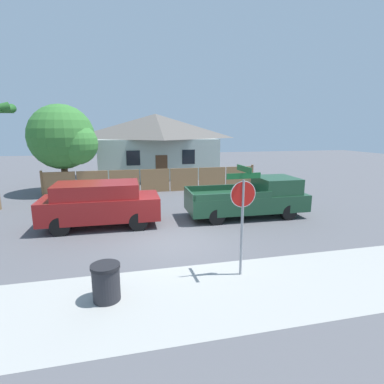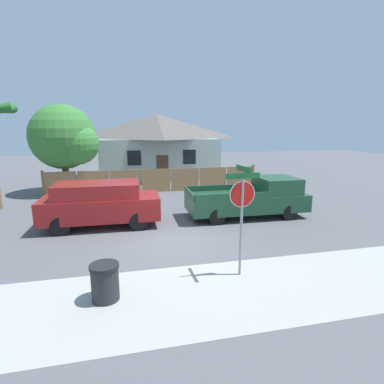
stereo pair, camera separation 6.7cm
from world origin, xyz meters
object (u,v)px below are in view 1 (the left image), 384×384
object	(u,v)px
house	(156,144)
stop_sign	(243,203)
red_suv	(100,203)
orange_pickup	(252,198)
trash_bin	(106,282)
oak_tree	(65,139)

from	to	relation	value
house	stop_sign	world-z (taller)	house
red_suv	orange_pickup	world-z (taller)	red_suv
stop_sign	house	bearing A→B (deg)	88.60
house	red_suv	distance (m)	14.39
stop_sign	trash_bin	size ratio (longest dim) A/B	3.40
oak_tree	red_suv	distance (m)	8.16
house	oak_tree	xyz separation A→B (m)	(-6.25, -6.34, 0.67)
orange_pickup	stop_sign	bearing A→B (deg)	-115.96
stop_sign	orange_pickup	bearing A→B (deg)	61.31
oak_tree	stop_sign	world-z (taller)	oak_tree
red_suv	stop_sign	size ratio (longest dim) A/B	1.56
house	stop_sign	xyz separation A→B (m)	(0.13, -18.97, -0.67)
oak_tree	trash_bin	bearing A→B (deg)	-77.70
red_suv	orange_pickup	size ratio (longest dim) A/B	0.87
house	red_suv	bearing A→B (deg)	-105.64
orange_pickup	trash_bin	xyz separation A→B (m)	(-6.17, -5.68, -0.39)
orange_pickup	trash_bin	distance (m)	8.39
orange_pickup	trash_bin	world-z (taller)	orange_pickup
red_suv	trash_bin	bearing A→B (deg)	-84.48
red_suv	orange_pickup	bearing A→B (deg)	0.88
house	red_suv	xyz separation A→B (m)	(-3.85, -13.76, -1.71)
red_suv	oak_tree	bearing A→B (deg)	108.84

